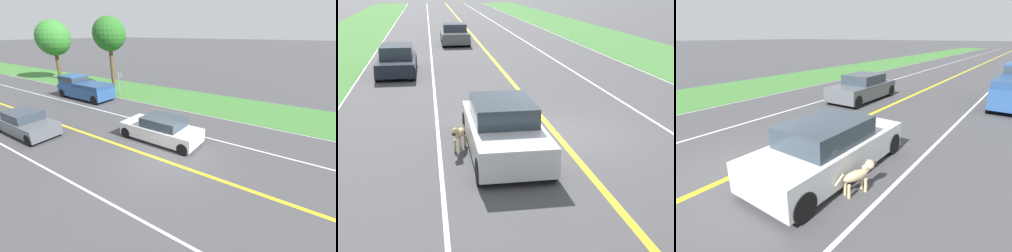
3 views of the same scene
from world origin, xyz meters
TOP-DOWN VIEW (x-y plane):
  - ground_plane at (0.00, 0.00)m, footprint 400.00×400.00m
  - centre_divider_line at (0.00, 0.00)m, footprint 0.18×160.00m
  - lane_dash_same_dir at (3.50, 0.00)m, footprint 0.10×160.00m
  - lane_dash_oncoming at (-3.50, 0.00)m, footprint 0.10×160.00m
  - ego_car at (1.80, 1.26)m, footprint 1.87×4.61m
  - dog at (2.97, 0.87)m, footprint 0.49×1.12m
  - oncoming_car at (-1.88, 8.66)m, footprint 1.90×4.38m

SIDE VIEW (x-z plane):
  - ground_plane at x=0.00m, z-range 0.00..0.00m
  - centre_divider_line at x=0.00m, z-range 0.00..0.01m
  - lane_dash_same_dir at x=3.50m, z-range 0.00..0.01m
  - lane_dash_oncoming at x=-3.50m, z-range 0.00..0.01m
  - dog at x=2.97m, z-range 0.08..0.83m
  - oncoming_car at x=-1.88m, z-range -0.04..1.36m
  - ego_car at x=1.80m, z-range -0.05..1.36m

